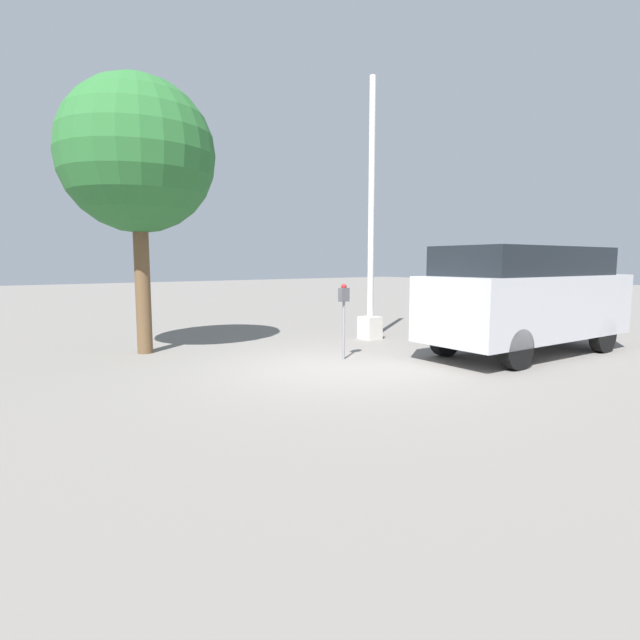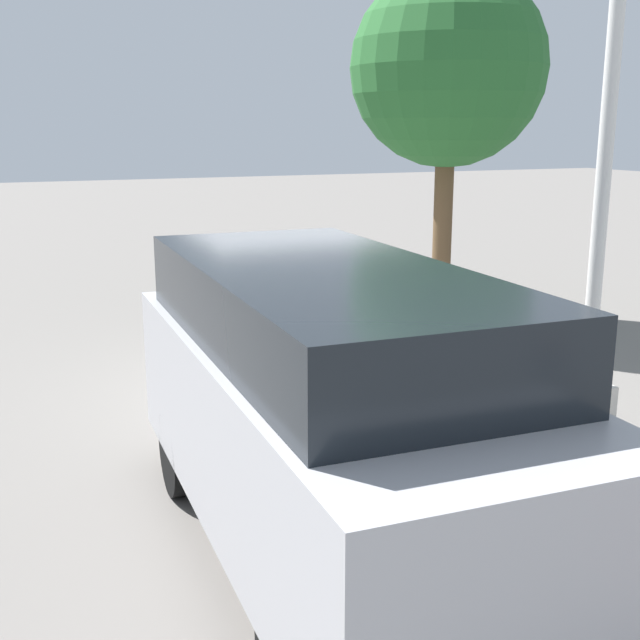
% 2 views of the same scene
% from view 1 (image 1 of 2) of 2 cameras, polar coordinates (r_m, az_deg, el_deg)
% --- Properties ---
extents(ground_plane, '(80.00, 80.00, 0.00)m').
position_cam_1_polar(ground_plane, '(8.89, 1.24, -5.50)').
color(ground_plane, slate).
extents(parking_meter_near, '(0.20, 0.12, 1.46)m').
position_cam_1_polar(parking_meter_near, '(9.54, 2.74, 1.85)').
color(parking_meter_near, gray).
rests_on(parking_meter_near, ground).
extents(parking_meter_far, '(0.20, 0.12, 1.49)m').
position_cam_1_polar(parking_meter_far, '(15.01, 24.21, 3.11)').
color(parking_meter_far, gray).
rests_on(parking_meter_far, ground).
extents(lamp_post, '(0.44, 0.44, 6.14)m').
position_cam_1_polar(lamp_post, '(12.11, 5.82, 6.78)').
color(lamp_post, beige).
rests_on(lamp_post, ground).
extents(parked_van, '(4.88, 2.00, 2.17)m').
position_cam_1_polar(parked_van, '(10.89, 22.55, 2.51)').
color(parked_van, '#B2B2B7').
rests_on(parked_van, ground).
extents(street_tree, '(3.04, 3.04, 5.49)m').
position_cam_1_polar(street_tree, '(10.98, -20.14, 17.15)').
color(street_tree, brown).
rests_on(street_tree, ground).
extents(fire_hydrant, '(0.16, 0.16, 0.71)m').
position_cam_1_polar(fire_hydrant, '(15.24, 24.32, 0.34)').
color(fire_hydrant, red).
rests_on(fire_hydrant, ground).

